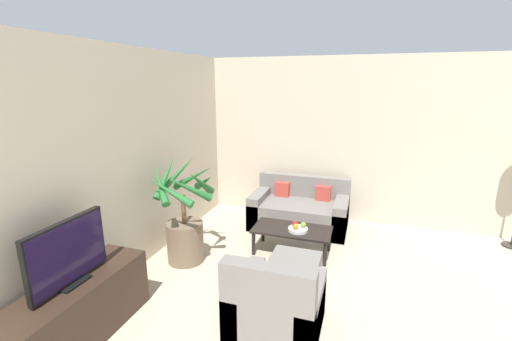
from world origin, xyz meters
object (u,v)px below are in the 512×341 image
at_px(tv_console, 77,312).
at_px(orange_fruit, 296,227).
at_px(fruit_bowl, 298,230).
at_px(coffee_table, 292,232).
at_px(ottoman, 295,273).
at_px(potted_palm, 185,224).
at_px(sofa_loveseat, 300,210).
at_px(armchair, 276,309).
at_px(television, 68,253).
at_px(apple_green, 303,225).
at_px(apple_red, 295,224).

xyz_separation_m(tv_console, orange_fruit, (1.54, 2.14, 0.14)).
bearing_deg(fruit_bowl, tv_console, -125.49).
height_order(coffee_table, fruit_bowl, fruit_bowl).
relative_size(tv_console, ottoman, 2.62).
xyz_separation_m(potted_palm, sofa_loveseat, (1.20, 1.57, -0.24)).
height_order(potted_palm, armchair, potted_palm).
distance_m(potted_palm, fruit_bowl, 1.50).
relative_size(sofa_loveseat, fruit_bowl, 5.76).
height_order(potted_palm, sofa_loveseat, potted_palm).
xyz_separation_m(tv_console, ottoman, (1.69, 1.41, -0.09)).
bearing_deg(television, tv_console, 180.00).
xyz_separation_m(fruit_bowl, orange_fruit, (-0.02, -0.04, 0.06)).
height_order(tv_console, ottoman, tv_console).
distance_m(coffee_table, fruit_bowl, 0.12).
height_order(tv_console, coffee_table, tv_console).
bearing_deg(orange_fruit, coffee_table, 125.23).
height_order(potted_palm, apple_green, potted_palm).
xyz_separation_m(television, ottoman, (1.69, 1.41, -0.67)).
bearing_deg(orange_fruit, tv_console, -125.65).
relative_size(sofa_loveseat, coffee_table, 1.44).
bearing_deg(potted_palm, orange_fruit, 22.29).
xyz_separation_m(potted_palm, apple_green, (1.43, 0.64, -0.08)).
distance_m(apple_red, orange_fruit, 0.10).
height_order(coffee_table, apple_green, apple_green).
relative_size(tv_console, potted_palm, 1.03).
bearing_deg(armchair, tv_console, -159.38).
height_order(coffee_table, apple_red, apple_red).
bearing_deg(apple_green, apple_red, 179.28).
relative_size(tv_console, orange_fruit, 18.99).
bearing_deg(tv_console, apple_green, 53.99).
bearing_deg(ottoman, television, -140.03).
xyz_separation_m(apple_green, armchair, (0.05, -1.60, -0.16)).
height_order(tv_console, potted_palm, potted_palm).
bearing_deg(coffee_table, apple_green, -2.67).
distance_m(television, orange_fruit, 2.67).
xyz_separation_m(sofa_loveseat, apple_green, (0.23, -0.93, 0.17)).
relative_size(television, ottoman, 1.45).
distance_m(tv_console, sofa_loveseat, 3.46).
xyz_separation_m(tv_console, apple_red, (1.51, 2.23, 0.15)).
relative_size(fruit_bowl, ottoman, 0.48).
relative_size(potted_palm, apple_red, 18.17).
bearing_deg(potted_palm, coffee_table, 26.91).
bearing_deg(ottoman, apple_red, 102.52).
relative_size(coffee_table, apple_green, 14.20).
relative_size(coffee_table, armchair, 1.21).
distance_m(potted_palm, armchair, 1.78).
xyz_separation_m(potted_palm, apple_red, (1.31, 0.64, -0.08)).
distance_m(tv_console, orange_fruit, 2.64).
height_order(fruit_bowl, ottoman, same).
xyz_separation_m(television, potted_palm, (0.19, 1.59, -0.36)).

